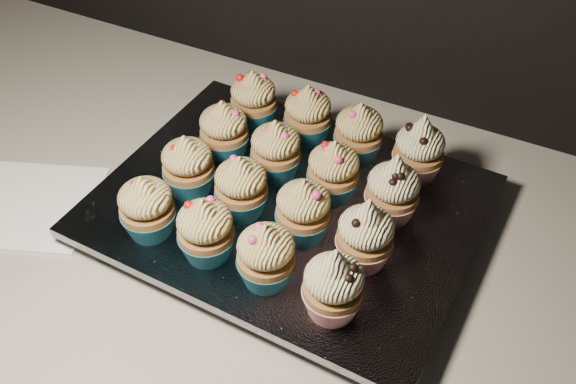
# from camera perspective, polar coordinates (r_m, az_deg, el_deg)

# --- Properties ---
(worktop) EXTENTS (2.44, 0.64, 0.04)m
(worktop) POSITION_cam_1_polar(r_m,az_deg,el_deg) (0.81, 0.34, -4.24)
(worktop) COLOR beige
(worktop) RESTS_ON cabinet
(napkin) EXTENTS (0.20, 0.20, 0.00)m
(napkin) POSITION_cam_1_polar(r_m,az_deg,el_deg) (0.88, -21.64, -1.11)
(napkin) COLOR white
(napkin) RESTS_ON worktop
(baking_tray) EXTENTS (0.42, 0.32, 0.02)m
(baking_tray) POSITION_cam_1_polar(r_m,az_deg,el_deg) (0.79, -0.00, -2.03)
(baking_tray) COLOR black
(baking_tray) RESTS_ON worktop
(foil_lining) EXTENTS (0.45, 0.36, 0.01)m
(foil_lining) POSITION_cam_1_polar(r_m,az_deg,el_deg) (0.78, -0.00, -1.16)
(foil_lining) COLOR silver
(foil_lining) RESTS_ON baking_tray
(cupcake_0) EXTENTS (0.06, 0.06, 0.08)m
(cupcake_0) POSITION_cam_1_polar(r_m,az_deg,el_deg) (0.73, -12.44, -1.34)
(cupcake_0) COLOR #1A617A
(cupcake_0) RESTS_ON foil_lining
(cupcake_1) EXTENTS (0.06, 0.06, 0.08)m
(cupcake_1) POSITION_cam_1_polar(r_m,az_deg,el_deg) (0.70, -7.34, -3.40)
(cupcake_1) COLOR #1A617A
(cupcake_1) RESTS_ON foil_lining
(cupcake_2) EXTENTS (0.06, 0.06, 0.08)m
(cupcake_2) POSITION_cam_1_polar(r_m,az_deg,el_deg) (0.67, -1.96, -5.68)
(cupcake_2) COLOR #1A617A
(cupcake_2) RESTS_ON foil_lining
(cupcake_3) EXTENTS (0.06, 0.06, 0.10)m
(cupcake_3) POSITION_cam_1_polar(r_m,az_deg,el_deg) (0.64, 4.06, -8.29)
(cupcake_3) COLOR #A21617
(cupcake_3) RESTS_ON foil_lining
(cupcake_4) EXTENTS (0.06, 0.06, 0.08)m
(cupcake_4) POSITION_cam_1_polar(r_m,az_deg,el_deg) (0.77, -8.88, 2.31)
(cupcake_4) COLOR #1A617A
(cupcake_4) RESTS_ON foil_lining
(cupcake_5) EXTENTS (0.06, 0.06, 0.08)m
(cupcake_5) POSITION_cam_1_polar(r_m,az_deg,el_deg) (0.74, -4.18, 0.44)
(cupcake_5) COLOR #1A617A
(cupcake_5) RESTS_ON foil_lining
(cupcake_6) EXTENTS (0.06, 0.06, 0.08)m
(cupcake_6) POSITION_cam_1_polar(r_m,az_deg,el_deg) (0.71, 1.36, -1.64)
(cupcake_6) COLOR #1A617A
(cupcake_6) RESTS_ON foil_lining
(cupcake_7) EXTENTS (0.06, 0.06, 0.10)m
(cupcake_7) POSITION_cam_1_polar(r_m,az_deg,el_deg) (0.69, 6.89, -3.85)
(cupcake_7) COLOR #A21617
(cupcake_7) RESTS_ON foil_lining
(cupcake_8) EXTENTS (0.06, 0.06, 0.08)m
(cupcake_8) POSITION_cam_1_polar(r_m,az_deg,el_deg) (0.82, -5.71, 5.44)
(cupcake_8) COLOR #1A617A
(cupcake_8) RESTS_ON foil_lining
(cupcake_9) EXTENTS (0.06, 0.06, 0.08)m
(cupcake_9) POSITION_cam_1_polar(r_m,az_deg,el_deg) (0.79, -1.10, 3.73)
(cupcake_9) COLOR #1A617A
(cupcake_9) RESTS_ON foil_lining
(cupcake_10) EXTENTS (0.06, 0.06, 0.08)m
(cupcake_10) POSITION_cam_1_polar(r_m,az_deg,el_deg) (0.76, 4.05, 1.85)
(cupcake_10) COLOR #1A617A
(cupcake_10) RESTS_ON foil_lining
(cupcake_11) EXTENTS (0.06, 0.06, 0.10)m
(cupcake_11) POSITION_cam_1_polar(r_m,az_deg,el_deg) (0.74, 9.29, 0.14)
(cupcake_11) COLOR #A21617
(cupcake_11) RESTS_ON foil_lining
(cupcake_12) EXTENTS (0.06, 0.06, 0.08)m
(cupcake_12) POSITION_cam_1_polar(r_m,az_deg,el_deg) (0.87, -3.09, 8.17)
(cupcake_12) COLOR #1A617A
(cupcake_12) RESTS_ON foil_lining
(cupcake_13) EXTENTS (0.06, 0.06, 0.08)m
(cupcake_13) POSITION_cam_1_polar(r_m,az_deg,el_deg) (0.84, 1.76, 6.87)
(cupcake_13) COLOR #1A617A
(cupcake_13) RESTS_ON foil_lining
(cupcake_14) EXTENTS (0.06, 0.06, 0.08)m
(cupcake_14) POSITION_cam_1_polar(r_m,az_deg,el_deg) (0.82, 6.29, 5.25)
(cupcake_14) COLOR #1A617A
(cupcake_14) RESTS_ON foil_lining
(cupcake_15) EXTENTS (0.06, 0.06, 0.10)m
(cupcake_15) POSITION_cam_1_polar(r_m,az_deg,el_deg) (0.80, 11.56, 3.66)
(cupcake_15) COLOR #A21617
(cupcake_15) RESTS_ON foil_lining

